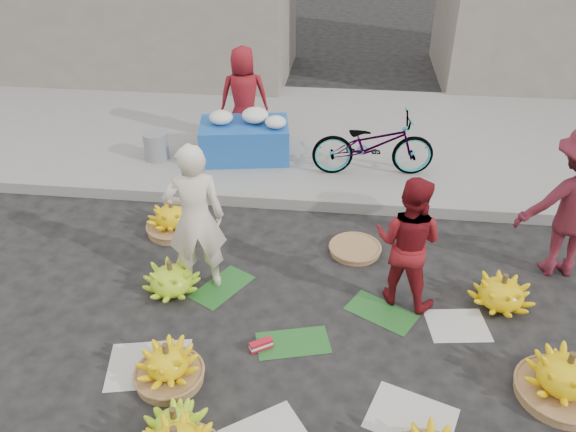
# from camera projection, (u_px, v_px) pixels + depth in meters

# --- Properties ---
(ground) EXTENTS (80.00, 80.00, 0.00)m
(ground) POSITION_uv_depth(u_px,v_px,m) (306.00, 328.00, 5.20)
(ground) COLOR black
(ground) RESTS_ON ground
(curb) EXTENTS (40.00, 0.25, 0.15)m
(curb) POSITION_uv_depth(u_px,v_px,m) (322.00, 202.00, 7.01)
(curb) COLOR gray
(curb) RESTS_ON ground
(sidewalk) EXTENTS (40.00, 4.00, 0.12)m
(sidewalk) POSITION_uv_depth(u_px,v_px,m) (330.00, 135.00, 8.79)
(sidewalk) COLOR gray
(sidewalk) RESTS_ON ground
(newspaper_scatter) EXTENTS (3.20, 1.80, 0.00)m
(newspaper_scatter) POSITION_uv_depth(u_px,v_px,m) (297.00, 397.00, 4.53)
(newspaper_scatter) COLOR beige
(newspaper_scatter) RESTS_ON ground
(banana_leaves) EXTENTS (2.00, 1.00, 0.00)m
(banana_leaves) POSITION_uv_depth(u_px,v_px,m) (298.00, 313.00, 5.38)
(banana_leaves) COLOR #1B511E
(banana_leaves) RESTS_ON ground
(banana_bunch_0) EXTENTS (0.56, 0.56, 0.40)m
(banana_bunch_0) POSITION_uv_depth(u_px,v_px,m) (168.00, 365.00, 4.60)
(banana_bunch_0) COLOR olive
(banana_bunch_0) RESTS_ON ground
(banana_bunch_1) EXTENTS (0.50, 0.50, 0.31)m
(banana_bunch_1) POSITION_uv_depth(u_px,v_px,m) (175.00, 425.00, 4.15)
(banana_bunch_1) COLOR #88C71C
(banana_bunch_1) RESTS_ON ground
(banana_bunch_4) EXTENTS (0.80, 0.80, 0.47)m
(banana_bunch_4) POSITION_uv_depth(u_px,v_px,m) (565.00, 378.00, 4.44)
(banana_bunch_4) COLOR olive
(banana_bunch_4) RESTS_ON ground
(banana_bunch_5) EXTENTS (0.75, 0.75, 0.37)m
(banana_bunch_5) POSITION_uv_depth(u_px,v_px,m) (502.00, 292.00, 5.39)
(banana_bunch_5) COLOR yellow
(banana_bunch_5) RESTS_ON ground
(banana_bunch_6) EXTENTS (0.69, 0.69, 0.37)m
(banana_bunch_6) POSITION_uv_depth(u_px,v_px,m) (171.00, 279.00, 5.57)
(banana_bunch_6) COLOR #88C71C
(banana_bunch_6) RESTS_ON ground
(banana_bunch_7) EXTENTS (0.66, 0.66, 0.42)m
(banana_bunch_7) POSITION_uv_depth(u_px,v_px,m) (172.00, 219.00, 6.48)
(banana_bunch_7) COLOR olive
(banana_bunch_7) RESTS_ON ground
(basket_spare) EXTENTS (0.56, 0.56, 0.06)m
(basket_spare) POSITION_uv_depth(u_px,v_px,m) (355.00, 249.00, 6.22)
(basket_spare) COLOR olive
(basket_spare) RESTS_ON ground
(incense_stack) EXTENTS (0.21, 0.17, 0.08)m
(incense_stack) POSITION_uv_depth(u_px,v_px,m) (261.00, 345.00, 4.95)
(incense_stack) COLOR red
(incense_stack) RESTS_ON ground
(vendor_cream) EXTENTS (0.65, 0.52, 1.56)m
(vendor_cream) POSITION_uv_depth(u_px,v_px,m) (195.00, 219.00, 5.35)
(vendor_cream) COLOR #F4E6CD
(vendor_cream) RESTS_ON ground
(vendor_red) EXTENTS (0.80, 0.72, 1.35)m
(vendor_red) POSITION_uv_depth(u_px,v_px,m) (408.00, 242.00, 5.21)
(vendor_red) COLOR maroon
(vendor_red) RESTS_ON ground
(man_striped) EXTENTS (1.07, 0.66, 1.60)m
(man_striped) POSITION_uv_depth(u_px,v_px,m) (574.00, 205.00, 5.54)
(man_striped) COLOR maroon
(man_striped) RESTS_ON ground
(flower_table) EXTENTS (1.33, 0.95, 0.71)m
(flower_table) POSITION_uv_depth(u_px,v_px,m) (245.00, 138.00, 7.84)
(flower_table) COLOR #194EA6
(flower_table) RESTS_ON sidewalk
(grey_bucket) EXTENTS (0.34, 0.34, 0.38)m
(grey_bucket) POSITION_uv_depth(u_px,v_px,m) (156.00, 146.00, 7.85)
(grey_bucket) COLOR gray
(grey_bucket) RESTS_ON sidewalk
(flower_vendor) EXTENTS (0.77, 0.59, 1.42)m
(flower_vendor) POSITION_uv_depth(u_px,v_px,m) (244.00, 97.00, 8.04)
(flower_vendor) COLOR maroon
(flower_vendor) RESTS_ON sidewalk
(bicycle) EXTENTS (0.71, 1.65, 0.84)m
(bicycle) POSITION_uv_depth(u_px,v_px,m) (373.00, 144.00, 7.35)
(bicycle) COLOR gray
(bicycle) RESTS_ON sidewalk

